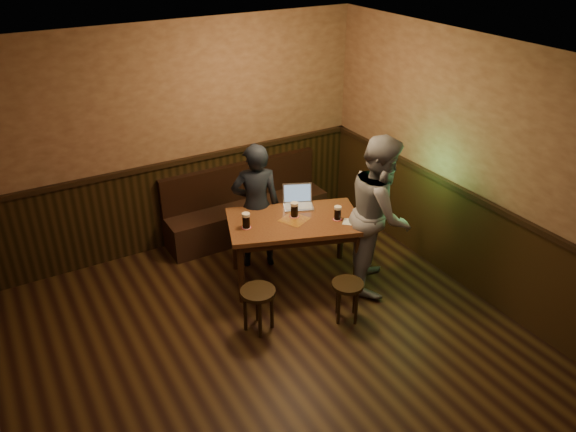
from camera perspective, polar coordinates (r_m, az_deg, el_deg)
The scene contains 12 objects.
room at distance 4.80m, azimuth -0.02°, elevation -4.86°, with size 5.04×6.04×2.84m.
bench at distance 7.51m, azimuth -4.25°, elevation 0.41°, with size 2.20×0.50×0.95m.
pub_table at distance 6.36m, azimuth 0.64°, elevation -1.19°, with size 1.68×1.29×0.80m.
stool_left at distance 5.76m, azimuth -3.05°, elevation -8.33°, with size 0.47×0.47×0.49m.
stool_right at distance 5.94m, azimuth 6.06°, elevation -7.52°, with size 0.41×0.41×0.45m.
pint_left at distance 6.13m, azimuth -4.28°, elevation -0.45°, with size 0.12×0.12×0.18m.
pint_mid at distance 6.34m, azimuth 0.65°, elevation 0.66°, with size 0.11×0.11×0.18m.
pint_right at distance 6.30m, azimuth 5.06°, elevation 0.33°, with size 0.11×0.11×0.16m.
laptop at distance 6.59m, azimuth 1.02°, elevation 1.59°, with size 0.43×0.39×0.24m.
menu at distance 6.30m, azimuth 6.61°, elevation -0.63°, with size 0.22×0.15×0.00m, color silver.
person_suit at distance 6.61m, azimuth -3.27°, elevation 0.97°, with size 0.57×0.38×1.58m, color black.
person_grey at distance 6.29m, azimuth 9.34°, elevation 0.28°, with size 0.88×0.68×1.81m, color gray.
Camera 1 is at (-2.01, -3.25, 3.84)m, focal length 35.00 mm.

